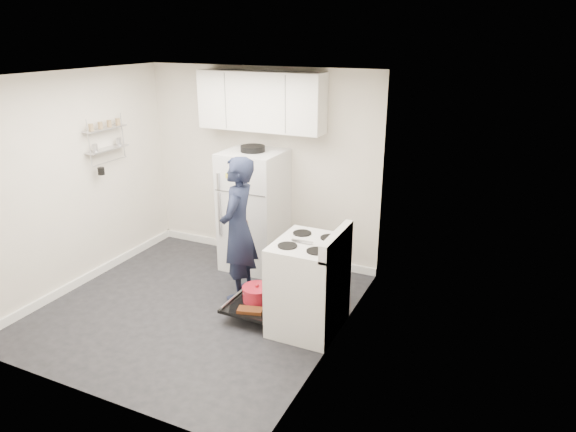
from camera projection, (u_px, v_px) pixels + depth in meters
The scene contains 7 objects.
room at pixel (189, 203), 5.33m from camera, with size 3.21×3.21×2.51m.
electric_range at pixel (307, 286), 5.18m from camera, with size 0.66×0.76×1.10m.
open_oven_door at pixel (257, 298), 5.51m from camera, with size 0.55×0.70×0.24m.
refrigerator at pixel (254, 210), 6.49m from camera, with size 0.72×0.74×1.59m.
upper_cabinets at pixel (261, 101), 6.18m from camera, with size 1.60×0.33×0.70m, color silver.
wall_shelf_rack at pixel (106, 139), 6.16m from camera, with size 0.14×0.60×0.61m.
person at pixel (238, 229), 5.70m from camera, with size 0.60×0.39×1.65m, color #181E36.
Camera 1 is at (3.03, -4.14, 2.89)m, focal length 32.00 mm.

